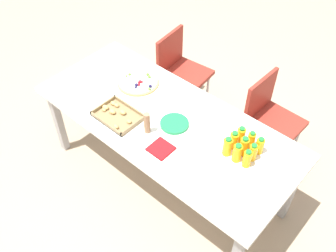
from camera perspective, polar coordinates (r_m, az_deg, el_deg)
ground_plane at (r=3.36m, az=-0.35°, el=-7.77°), size 12.00×12.00×0.00m
party_table at (r=2.85m, az=-0.41°, el=0.15°), size 2.02×0.87×0.73m
chair_near_left at (r=3.27m, az=14.76°, el=1.50°), size 0.41×0.41×0.83m
chair_near_right at (r=3.64m, az=1.76°, el=8.59°), size 0.44×0.44×0.83m
juice_bottle_0 at (r=2.62m, az=13.45°, el=-2.86°), size 0.06×0.06×0.13m
juice_bottle_1 at (r=2.64m, az=12.24°, el=-2.03°), size 0.05×0.05×0.14m
juice_bottle_2 at (r=2.66m, az=10.76°, el=-1.34°), size 0.06×0.06×0.13m
juice_bottle_3 at (r=2.57m, az=12.47°, el=-3.84°), size 0.06×0.06×0.14m
juice_bottle_4 at (r=2.58m, az=11.21°, el=-2.96°), size 0.06×0.06×0.15m
juice_bottle_5 at (r=2.61m, az=9.74°, el=-2.08°), size 0.06×0.06×0.14m
juice_bottle_6 at (r=2.52m, az=11.65°, el=-4.78°), size 0.06×0.06×0.14m
juice_bottle_7 at (r=2.54m, az=10.22°, el=-3.95°), size 0.06×0.06×0.14m
juice_bottle_8 at (r=2.56m, az=8.80°, el=-3.03°), size 0.06×0.06×0.15m
fruit_pizza at (r=3.11m, az=-4.41°, el=6.53°), size 0.33×0.33×0.05m
snack_tray at (r=2.84m, az=-7.52°, el=1.63°), size 0.33×0.25×0.04m
plate_stack at (r=2.76m, az=0.91°, el=0.31°), size 0.21×0.21×0.02m
napkin_stack at (r=2.60m, az=-1.07°, el=-3.38°), size 0.15×0.15×0.02m
cardboard_tube at (r=2.66m, az=-3.13°, el=0.45°), size 0.04×0.04×0.17m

